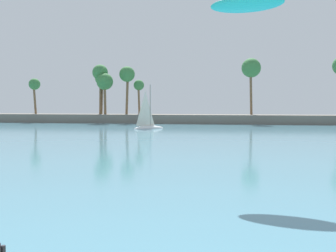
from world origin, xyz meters
The scene contains 4 objects.
sea centered at (0.00, 64.74, 0.03)m, with size 220.00×116.96×0.06m, color teal.
palm_headland centered at (2.37, 83.16, 3.00)m, with size 115.74×6.00×12.75m.
sailboat_near_shore centered at (-9.83, 64.35, 0.73)m, with size 4.90×4.47×7.42m.
kite_aloft_drifting_left centered at (4.67, 20.59, 9.09)m, with size 3.80×1.29×0.53m, color #1EADB2.
Camera 1 is at (4.44, -1.91, 4.13)m, focal length 46.50 mm.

